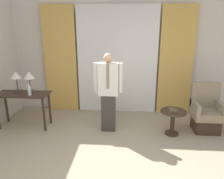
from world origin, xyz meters
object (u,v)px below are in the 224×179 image
at_px(armchair, 206,114).
at_px(desk, 23,99).
at_px(table_lamp_right, 29,77).
at_px(side_table, 173,118).
at_px(table_lamp_left, 16,77).
at_px(book, 173,110).
at_px(bottle_near_edge, 29,90).
at_px(person, 108,90).

bearing_deg(armchair, desk, -178.43).
distance_m(table_lamp_right, side_table, 3.09).
height_order(desk, armchair, armchair).
height_order(table_lamp_left, table_lamp_right, same).
bearing_deg(table_lamp_right, side_table, -4.56).
bearing_deg(side_table, table_lamp_left, 175.83).
bearing_deg(armchair, side_table, -161.74).
relative_size(table_lamp_right, book, 1.95).
relative_size(table_lamp_left, book, 1.95).
bearing_deg(side_table, armchair, 18.26).
bearing_deg(bottle_near_edge, desk, 152.87).
bearing_deg(desk, side_table, -2.42).
distance_m(table_lamp_left, bottle_near_edge, 0.48).
xyz_separation_m(table_lamp_right, side_table, (2.99, -0.24, -0.74)).
bearing_deg(desk, armchair, 1.57).
xyz_separation_m(table_lamp_left, bottle_near_edge, (0.36, -0.22, -0.23)).
xyz_separation_m(table_lamp_left, table_lamp_right, (0.28, 0.00, 0.00)).
distance_m(desk, bottle_near_edge, 0.34).
bearing_deg(table_lamp_right, book, -4.18).
height_order(table_lamp_right, book, table_lamp_right).
relative_size(table_lamp_left, person, 0.27).
bearing_deg(book, armchair, 16.47).
distance_m(table_lamp_left, book, 3.31).
bearing_deg(desk, person, -1.79).
relative_size(person, armchair, 1.64).
bearing_deg(table_lamp_left, armchair, -0.00).
bearing_deg(book, table_lamp_right, 175.82).
bearing_deg(bottle_near_edge, table_lamp_right, 109.18).
bearing_deg(person, table_lamp_left, 175.27).
distance_m(armchair, side_table, 0.76).
height_order(table_lamp_left, armchair, table_lamp_left).
height_order(desk, bottle_near_edge, bottle_near_edge).
bearing_deg(armchair, table_lamp_left, 180.00).
distance_m(table_lamp_left, table_lamp_right, 0.28).
height_order(bottle_near_edge, side_table, bottle_near_edge).
bearing_deg(table_lamp_right, desk, -143.27).
xyz_separation_m(person, book, (1.29, -0.05, -0.37)).
height_order(table_lamp_left, book, table_lamp_left).
xyz_separation_m(table_lamp_left, person, (1.97, -0.16, -0.20)).
bearing_deg(table_lamp_right, table_lamp_left, 180.00).
bearing_deg(table_lamp_right, bottle_near_edge, -70.82).
relative_size(table_lamp_right, bottle_near_edge, 1.75).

